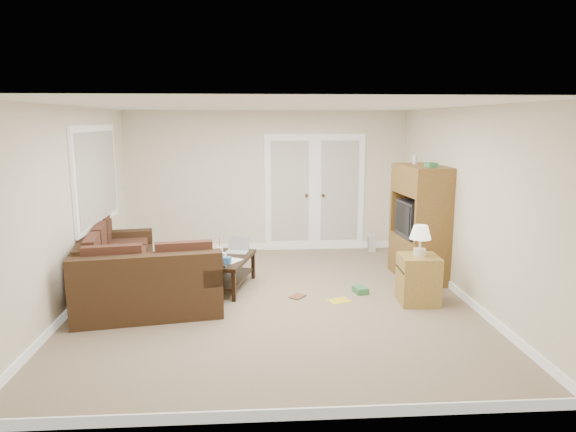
{
  "coord_description": "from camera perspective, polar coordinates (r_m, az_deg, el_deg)",
  "views": [
    {
      "loc": [
        -0.24,
        -6.4,
        2.32
      ],
      "look_at": [
        0.2,
        0.14,
        1.1
      ],
      "focal_mm": 32.0,
      "sensor_mm": 36.0,
      "label": 1
    }
  ],
  "objects": [
    {
      "name": "floor",
      "position": [
        6.81,
        -1.6,
        -9.37
      ],
      "size": [
        5.5,
        5.5,
        0.0
      ],
      "primitive_type": "plane",
      "color": "gray",
      "rests_on": "ground"
    },
    {
      "name": "ceiling",
      "position": [
        6.41,
        -1.72,
        12.16
      ],
      "size": [
        5.0,
        5.5,
        0.02
      ],
      "primitive_type": "cube",
      "color": "white",
      "rests_on": "wall_back"
    },
    {
      "name": "wall_left",
      "position": [
        6.87,
        -22.98,
        0.75
      ],
      "size": [
        0.02,
        5.5,
        2.5
      ],
      "primitive_type": "cube",
      "color": "white",
      "rests_on": "floor"
    },
    {
      "name": "wall_right",
      "position": [
        7.04,
        19.12,
        1.23
      ],
      "size": [
        0.02,
        5.5,
        2.5
      ],
      "primitive_type": "cube",
      "color": "white",
      "rests_on": "floor"
    },
    {
      "name": "wall_back",
      "position": [
        9.22,
        -2.31,
        3.87
      ],
      "size": [
        5.0,
        0.02,
        2.5
      ],
      "primitive_type": "cube",
      "color": "white",
      "rests_on": "floor"
    },
    {
      "name": "wall_front",
      "position": [
        3.81,
        -0.08,
        -5.74
      ],
      "size": [
        5.0,
        0.02,
        2.5
      ],
      "primitive_type": "cube",
      "color": "white",
      "rests_on": "floor"
    },
    {
      "name": "baseboards",
      "position": [
        6.79,
        -1.6,
        -8.97
      ],
      "size": [
        5.0,
        5.5,
        0.1
      ],
      "primitive_type": null,
      "color": "white",
      "rests_on": "floor"
    },
    {
      "name": "french_doors",
      "position": [
        9.27,
        2.97,
        2.56
      ],
      "size": [
        1.8,
        0.05,
        2.13
      ],
      "color": "white",
      "rests_on": "floor"
    },
    {
      "name": "window_left",
      "position": [
        7.77,
        -20.5,
        4.19
      ],
      "size": [
        0.05,
        1.92,
        1.42
      ],
      "color": "white",
      "rests_on": "wall_left"
    },
    {
      "name": "sectional_sofa",
      "position": [
        7.12,
        -17.08,
        -6.25
      ],
      "size": [
        2.16,
        2.74,
        0.81
      ],
      "rotation": [
        0.0,
        0.0,
        0.17
      ],
      "color": "#3C2717",
      "rests_on": "floor"
    },
    {
      "name": "coffee_table",
      "position": [
        7.28,
        -6.61,
        -6.12
      ],
      "size": [
        0.8,
        1.18,
        0.74
      ],
      "rotation": [
        0.0,
        0.0,
        -0.25
      ],
      "color": "black",
      "rests_on": "floor"
    },
    {
      "name": "tv_armoire",
      "position": [
        7.79,
        14.48,
        -0.66
      ],
      "size": [
        0.66,
        1.09,
        1.81
      ],
      "rotation": [
        0.0,
        0.0,
        0.08
      ],
      "color": "brown",
      "rests_on": "floor"
    },
    {
      "name": "side_cabinet",
      "position": [
        6.83,
        14.3,
        -6.4
      ],
      "size": [
        0.5,
        0.5,
        1.02
      ],
      "rotation": [
        0.0,
        0.0,
        -0.04
      ],
      "color": "#A4833C",
      "rests_on": "floor"
    },
    {
      "name": "space_heater",
      "position": [
        9.35,
        9.31,
        -2.99
      ],
      "size": [
        0.12,
        0.1,
        0.31
      ],
      "primitive_type": "cube",
      "rotation": [
        0.0,
        0.0,
        0.01
      ],
      "color": "silver",
      "rests_on": "floor"
    },
    {
      "name": "floor_magazine",
      "position": [
        6.83,
        5.69,
        -9.34
      ],
      "size": [
        0.33,
        0.3,
        0.01
      ],
      "primitive_type": "cube",
      "rotation": [
        0.0,
        0.0,
        0.36
      ],
      "color": "yellow",
      "rests_on": "floor"
    },
    {
      "name": "floor_greenbox",
      "position": [
        7.15,
        8.04,
        -8.14
      ],
      "size": [
        0.21,
        0.25,
        0.09
      ],
      "primitive_type": "cube",
      "rotation": [
        0.0,
        0.0,
        0.24
      ],
      "color": "#3A7F4A",
      "rests_on": "floor"
    },
    {
      "name": "floor_book",
      "position": [
        6.97,
        0.51,
        -8.81
      ],
      "size": [
        0.26,
        0.27,
        0.02
      ],
      "primitive_type": "imported",
      "rotation": [
        0.0,
        0.0,
        -0.66
      ],
      "color": "brown",
      "rests_on": "floor"
    }
  ]
}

